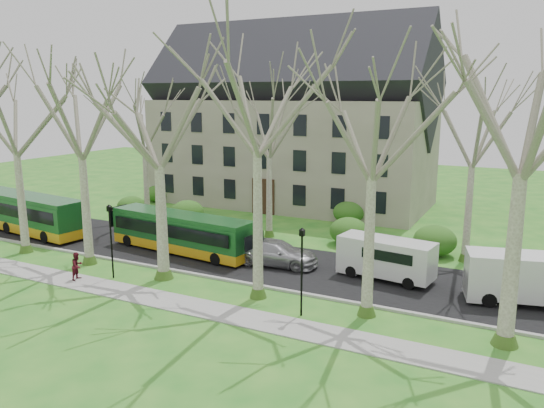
{
  "coord_description": "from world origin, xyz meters",
  "views": [
    {
      "loc": [
        15.57,
        -23.2,
        10.54
      ],
      "look_at": [
        2.4,
        3.0,
        4.46
      ],
      "focal_mm": 35.0,
      "sensor_mm": 36.0,
      "label": 1
    }
  ],
  "objects": [
    {
      "name": "tree_row_far",
      "position": [
        -1.33,
        11.0,
        6.0
      ],
      "size": [
        33.0,
        7.0,
        12.0
      ],
      "color": "gray",
      "rests_on": "ground"
    },
    {
      "name": "curb",
      "position": [
        0.0,
        1.5,
        0.07
      ],
      "size": [
        80.0,
        0.25,
        0.14
      ],
      "primitive_type": "cube",
      "color": "#A5A39E",
      "rests_on": "ground"
    },
    {
      "name": "bus_follow",
      "position": [
        -5.45,
        4.96,
        1.41
      ],
      "size": [
        11.02,
        3.42,
        2.71
      ],
      "primitive_type": null,
      "rotation": [
        0.0,
        0.0,
        -0.11
      ],
      "color": "#164E1F",
      "rests_on": "road"
    },
    {
      "name": "bus_lead",
      "position": [
        -19.54,
        3.97,
        1.57
      ],
      "size": [
        12.33,
        4.03,
        3.03
      ],
      "primitive_type": null,
      "rotation": [
        0.0,
        0.0,
        -0.13
      ],
      "color": "#164E1F",
      "rests_on": "road"
    },
    {
      "name": "ground",
      "position": [
        0.0,
        0.0,
        0.0
      ],
      "size": [
        120.0,
        120.0,
        0.0
      ],
      "primitive_type": "plane",
      "color": "#267421",
      "rests_on": "ground"
    },
    {
      "name": "sedan",
      "position": [
        1.52,
        5.33,
        0.83
      ],
      "size": [
        5.5,
        2.64,
        1.55
      ],
      "primitive_type": "imported",
      "rotation": [
        0.0,
        0.0,
        1.66
      ],
      "color": "#ABAAAF",
      "rests_on": "road"
    },
    {
      "name": "road",
      "position": [
        0.0,
        5.5,
        0.03
      ],
      "size": [
        80.0,
        8.0,
        0.06
      ],
      "primitive_type": "cube",
      "color": "black",
      "rests_on": "ground"
    },
    {
      "name": "sidewalk",
      "position": [
        0.0,
        -2.5,
        0.03
      ],
      "size": [
        70.0,
        2.0,
        0.06
      ],
      "primitive_type": "cube",
      "color": "gray",
      "rests_on": "ground"
    },
    {
      "name": "hedges",
      "position": [
        -4.67,
        14.0,
        1.0
      ],
      "size": [
        30.6,
        8.6,
        2.0
      ],
      "color": "#275A19",
      "rests_on": "ground"
    },
    {
      "name": "van_a",
      "position": [
        8.32,
        5.85,
        1.24
      ],
      "size": [
        5.65,
        2.72,
        2.37
      ],
      "primitive_type": null,
      "rotation": [
        0.0,
        0.0,
        -0.14
      ],
      "color": "silver",
      "rests_on": "road"
    },
    {
      "name": "pedestrian_b",
      "position": [
        -7.53,
        -2.22,
        0.87
      ],
      "size": [
        0.71,
        0.86,
        1.61
      ],
      "primitive_type": "imported",
      "rotation": [
        0.0,
        0.0,
        1.7
      ],
      "color": "#4E121C",
      "rests_on": "sidewalk"
    },
    {
      "name": "building",
      "position": [
        -6.0,
        24.0,
        8.07
      ],
      "size": [
        26.5,
        12.2,
        16.0
      ],
      "color": "gray",
      "rests_on": "ground"
    },
    {
      "name": "lamp_row",
      "position": [
        -0.0,
        -1.0,
        2.57
      ],
      "size": [
        36.22,
        0.22,
        4.3
      ],
      "color": "black",
      "rests_on": "ground"
    },
    {
      "name": "tree_row_verge",
      "position": [
        0.0,
        0.3,
        7.0
      ],
      "size": [
        49.0,
        7.0,
        14.0
      ],
      "color": "gray",
      "rests_on": "ground"
    },
    {
      "name": "van_b",
      "position": [
        15.68,
        5.42,
        1.35
      ],
      "size": [
        6.23,
        3.44,
        2.57
      ],
      "primitive_type": null,
      "rotation": [
        0.0,
        0.0,
        0.23
      ],
      "color": "silver",
      "rests_on": "road"
    }
  ]
}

